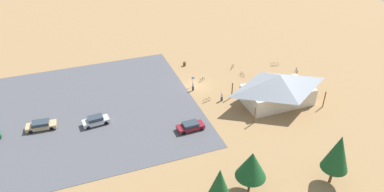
{
  "coord_description": "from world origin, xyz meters",
  "views": [
    {
      "loc": [
        21.02,
        54.7,
        33.88
      ],
      "look_at": [
        2.58,
        5.26,
        1.2
      ],
      "focal_mm": 32.25,
      "sensor_mm": 36.0,
      "label": 1
    }
  ],
  "objects_px": {
    "pine_midwest": "(219,185)",
    "visitor_near_lot": "(222,96)",
    "bike_pavilion": "(278,87)",
    "car_silver_mid_lot": "(96,121)",
    "bicycle_white_near_sign": "(275,64)",
    "lot_sign": "(193,80)",
    "bicycle_yellow_yard_front": "(207,100)",
    "pine_west": "(252,165)",
    "visitor_by_pavilion": "(193,86)",
    "bicycle_orange_yard_left": "(232,67)",
    "trash_bin": "(184,64)",
    "bicycle_purple_edge_south": "(280,77)",
    "bicycle_teal_lone_west": "(297,70)",
    "bicycle_black_lone_east": "(242,74)",
    "bicycle_green_front_row": "(202,80)",
    "car_tan_aisle_side": "(41,125)",
    "pine_mideast": "(338,153)",
    "car_maroon_near_entry": "(190,126)"
  },
  "relations": [
    {
      "from": "bicycle_yellow_yard_front",
      "to": "visitor_near_lot",
      "type": "xyz_separation_m",
      "value": [
        -2.65,
        0.63,
        0.52
      ]
    },
    {
      "from": "bike_pavilion",
      "to": "car_silver_mid_lot",
      "type": "distance_m",
      "value": 31.89
    },
    {
      "from": "bicycle_white_near_sign",
      "to": "car_maroon_near_entry",
      "type": "relative_size",
      "value": 0.38
    },
    {
      "from": "pine_mideast",
      "to": "bicycle_orange_yard_left",
      "type": "xyz_separation_m",
      "value": [
        -2.45,
        -34.28,
        -4.7
      ]
    },
    {
      "from": "trash_bin",
      "to": "bicycle_black_lone_east",
      "type": "height_order",
      "value": "trash_bin"
    },
    {
      "from": "lot_sign",
      "to": "bicycle_purple_edge_south",
      "type": "bearing_deg",
      "value": 169.34
    },
    {
      "from": "lot_sign",
      "to": "bicycle_yellow_yard_front",
      "type": "height_order",
      "value": "lot_sign"
    },
    {
      "from": "trash_bin",
      "to": "visitor_by_pavilion",
      "type": "xyz_separation_m",
      "value": [
        1.94,
        10.45,
        0.51
      ]
    },
    {
      "from": "pine_midwest",
      "to": "bicycle_yellow_yard_front",
      "type": "height_order",
      "value": "pine_midwest"
    },
    {
      "from": "pine_midwest",
      "to": "bicycle_green_front_row",
      "type": "relative_size",
      "value": 4.87
    },
    {
      "from": "lot_sign",
      "to": "bicycle_black_lone_east",
      "type": "distance_m",
      "value": 11.16
    },
    {
      "from": "bicycle_orange_yard_left",
      "to": "car_tan_aisle_side",
      "type": "relative_size",
      "value": 0.26
    },
    {
      "from": "trash_bin",
      "to": "bicycle_purple_edge_south",
      "type": "relative_size",
      "value": 0.72
    },
    {
      "from": "pine_west",
      "to": "bicycle_purple_edge_south",
      "type": "xyz_separation_m",
      "value": [
        -20.35,
        -24.27,
        -4.1
      ]
    },
    {
      "from": "bicycle_green_front_row",
      "to": "car_silver_mid_lot",
      "type": "xyz_separation_m",
      "value": [
        21.72,
        7.44,
        0.43
      ]
    },
    {
      "from": "trash_bin",
      "to": "bicycle_orange_yard_left",
      "type": "distance_m",
      "value": 10.37
    },
    {
      "from": "bicycle_yellow_yard_front",
      "to": "car_silver_mid_lot",
      "type": "height_order",
      "value": "car_silver_mid_lot"
    },
    {
      "from": "pine_west",
      "to": "bicycle_black_lone_east",
      "type": "bearing_deg",
      "value": -116.03
    },
    {
      "from": "pine_west",
      "to": "visitor_by_pavilion",
      "type": "xyz_separation_m",
      "value": [
        -2.15,
        -26.21,
        -3.48
      ]
    },
    {
      "from": "pine_west",
      "to": "car_silver_mid_lot",
      "type": "bearing_deg",
      "value": -52.3
    },
    {
      "from": "pine_mideast",
      "to": "visitor_by_pavilion",
      "type": "bearing_deg",
      "value": -73.11
    },
    {
      "from": "bicycle_orange_yard_left",
      "to": "bicycle_teal_lone_west",
      "type": "xyz_separation_m",
      "value": [
        -11.99,
        6.1,
        -0.01
      ]
    },
    {
      "from": "bicycle_teal_lone_west",
      "to": "car_maroon_near_entry",
      "type": "relative_size",
      "value": 0.34
    },
    {
      "from": "bicycle_black_lone_east",
      "to": "bicycle_orange_yard_left",
      "type": "xyz_separation_m",
      "value": [
        0.47,
        -3.69,
        0.0
      ]
    },
    {
      "from": "pine_mideast",
      "to": "bicycle_green_front_row",
      "type": "xyz_separation_m",
      "value": [
        5.76,
        -31.38,
        -4.71
      ]
    },
    {
      "from": "pine_west",
      "to": "bicycle_purple_edge_south",
      "type": "bearing_deg",
      "value": -129.98
    },
    {
      "from": "pine_midwest",
      "to": "bicycle_white_near_sign",
      "type": "distance_m",
      "value": 42.71
    },
    {
      "from": "bicycle_yellow_yard_front",
      "to": "bicycle_orange_yard_left",
      "type": "height_order",
      "value": "bicycle_orange_yard_left"
    },
    {
      "from": "pine_mideast",
      "to": "bicycle_white_near_sign",
      "type": "distance_m",
      "value": 34.55
    },
    {
      "from": "trash_bin",
      "to": "pine_mideast",
      "type": "height_order",
      "value": "pine_mideast"
    },
    {
      "from": "lot_sign",
      "to": "visitor_near_lot",
      "type": "bearing_deg",
      "value": 114.85
    },
    {
      "from": "bicycle_yellow_yard_front",
      "to": "bicycle_black_lone_east",
      "type": "relative_size",
      "value": 1.03
    },
    {
      "from": "bicycle_yellow_yard_front",
      "to": "bicycle_teal_lone_west",
      "type": "relative_size",
      "value": 1.11
    },
    {
      "from": "pine_west",
      "to": "bicycle_yellow_yard_front",
      "type": "bearing_deg",
      "value": -98.19
    },
    {
      "from": "bicycle_white_near_sign",
      "to": "bicycle_yellow_yard_front",
      "type": "distance_m",
      "value": 21.06
    },
    {
      "from": "visitor_near_lot",
      "to": "bicycle_teal_lone_west",
      "type": "bearing_deg",
      "value": -166.11
    },
    {
      "from": "pine_west",
      "to": "bicycle_black_lone_east",
      "type": "height_order",
      "value": "pine_west"
    },
    {
      "from": "bicycle_green_front_row",
      "to": "bicycle_black_lone_east",
      "type": "bearing_deg",
      "value": 174.77
    },
    {
      "from": "trash_bin",
      "to": "visitor_near_lot",
      "type": "height_order",
      "value": "visitor_near_lot"
    },
    {
      "from": "bicycle_purple_edge_south",
      "to": "bicycle_green_front_row",
      "type": "bearing_deg",
      "value": -17.1
    },
    {
      "from": "bicycle_purple_edge_south",
      "to": "bicycle_teal_lone_west",
      "type": "distance_m",
      "value": 5.16
    },
    {
      "from": "pine_midwest",
      "to": "visitor_near_lot",
      "type": "bearing_deg",
      "value": -115.68
    },
    {
      "from": "trash_bin",
      "to": "car_tan_aisle_side",
      "type": "distance_m",
      "value": 32.03
    },
    {
      "from": "visitor_by_pavilion",
      "to": "pine_midwest",
      "type": "bearing_deg",
      "value": 75.16
    },
    {
      "from": "bike_pavilion",
      "to": "car_silver_mid_lot",
      "type": "relative_size",
      "value": 3.22
    },
    {
      "from": "pine_midwest",
      "to": "bicycle_white_near_sign",
      "type": "bearing_deg",
      "value": -131.05
    },
    {
      "from": "pine_mideast",
      "to": "car_tan_aisle_side",
      "type": "distance_m",
      "value": 44.39
    },
    {
      "from": "bicycle_white_near_sign",
      "to": "visitor_near_lot",
      "type": "relative_size",
      "value": 0.97
    },
    {
      "from": "bicycle_purple_edge_south",
      "to": "bicycle_green_front_row",
      "type": "relative_size",
      "value": 0.82
    },
    {
      "from": "pine_midwest",
      "to": "bicycle_orange_yard_left",
      "type": "xyz_separation_m",
      "value": [
        -18.68,
        -34.11,
        -4.72
      ]
    }
  ]
}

